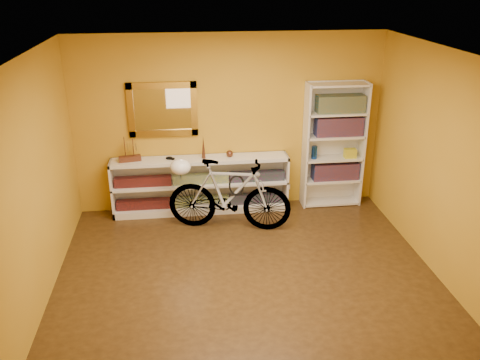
{
  "coord_description": "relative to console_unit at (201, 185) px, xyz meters",
  "views": [
    {
      "loc": [
        -0.7,
        -4.99,
        3.38
      ],
      "look_at": [
        0.0,
        0.7,
        0.95
      ],
      "focal_mm": 37.27,
      "sensor_mm": 36.0,
      "label": 1
    }
  ],
  "objects": [
    {
      "name": "u_lock",
      "position": [
        0.47,
        -0.62,
        0.24
      ],
      "size": [
        0.22,
        0.02,
        0.22
      ],
      "primitive_type": "torus",
      "rotation": [
        1.57,
        0.0,
        0.0
      ],
      "color": "black",
      "rests_on": "bicycle"
    },
    {
      "name": "red_tin",
      "position": [
        1.8,
        0.06,
        1.12
      ],
      "size": [
        0.14,
        0.14,
        0.17
      ],
      "primitive_type": "cube",
      "rotation": [
        0.0,
        0.0,
        -0.07
      ],
      "color": "maroon",
      "rests_on": "bookcase"
    },
    {
      "name": "book_row_c",
      "position": [
        2.05,
        0.03,
        1.16
      ],
      "size": [
        0.7,
        0.22,
        0.25
      ],
      "primitive_type": "cube",
      "color": "#1B515F",
      "rests_on": "bookcase"
    },
    {
      "name": "bronze_ornament",
      "position": [
        0.05,
        0.0,
        0.59
      ],
      "size": [
        0.06,
        0.06,
        0.34
      ],
      "primitive_type": "cone",
      "color": "#502A1B",
      "rests_on": "console_unit"
    },
    {
      "name": "ceiling",
      "position": [
        0.45,
        -1.81,
        2.18
      ],
      "size": [
        4.5,
        4.0,
        0.01
      ],
      "primitive_type": "cube",
      "color": "silver",
      "rests_on": "ground"
    },
    {
      "name": "yellow_bag",
      "position": [
        2.25,
        -0.01,
        0.41
      ],
      "size": [
        0.17,
        0.12,
        0.14
      ],
      "primitive_type": "cube",
      "rotation": [
        0.0,
        0.0,
        -0.0
      ],
      "color": "gold",
      "rests_on": "bookcase"
    },
    {
      "name": "model_ship",
      "position": [
        -1.0,
        0.0,
        0.61
      ],
      "size": [
        0.33,
        0.17,
        0.37
      ],
      "primitive_type": null,
      "rotation": [
        0.0,
        0.0,
        0.18
      ],
      "color": "#431F12",
      "rests_on": "console_unit"
    },
    {
      "name": "gilt_mirror",
      "position": [
        -0.5,
        0.15,
        1.12
      ],
      "size": [
        0.98,
        0.06,
        0.78
      ],
      "primitive_type": "cube",
      "color": "olive",
      "rests_on": "back_wall"
    },
    {
      "name": "right_wall",
      "position": [
        2.71,
        -1.81,
        0.88
      ],
      "size": [
        0.01,
        4.0,
        2.6
      ],
      "primitive_type": "cube",
      "color": "#BB871C",
      "rests_on": "ground"
    },
    {
      "name": "decorative_orb",
      "position": [
        0.44,
        0.0,
        0.48
      ],
      "size": [
        0.1,
        0.1,
        0.1
      ],
      "primitive_type": "sphere",
      "color": "#502A1B",
      "rests_on": "console_unit"
    },
    {
      "name": "bookcase",
      "position": [
        2.0,
        0.03,
        0.52
      ],
      "size": [
        0.9,
        0.3,
        1.9
      ],
      "primitive_type": null,
      "color": "silver",
      "rests_on": "floor"
    },
    {
      "name": "toy_car",
      "position": [
        -0.43,
        0.0,
        0.43
      ],
      "size": [
        0.0,
        0.0,
        0.0
      ],
      "primitive_type": "imported",
      "rotation": [
        0.0,
        0.0,
        1.21
      ],
      "color": "black",
      "rests_on": "console_unit"
    },
    {
      "name": "bicycle",
      "position": [
        0.37,
        -0.6,
        0.09
      ],
      "size": [
        0.83,
        1.8,
        1.03
      ],
      "primitive_type": "imported",
      "rotation": [
        0.0,
        0.0,
        1.35
      ],
      "color": "silver",
      "rests_on": "floor"
    },
    {
      "name": "left_wall",
      "position": [
        -1.8,
        -1.81,
        0.88
      ],
      "size": [
        0.01,
        4.0,
        2.6
      ],
      "primitive_type": "cube",
      "color": "#BB871C",
      "rests_on": "ground"
    },
    {
      "name": "travel_mug",
      "position": [
        1.71,
        0.01,
        0.44
      ],
      "size": [
        0.09,
        0.09,
        0.19
      ],
      "primitive_type": "cylinder",
      "color": "#153D95",
      "rests_on": "bookcase"
    },
    {
      "name": "cd_row_lower",
      "position": [
        0.0,
        -0.02,
        -0.26
      ],
      "size": [
        2.5,
        0.13,
        0.14
      ],
      "primitive_type": "cube",
      "color": "black",
      "rests_on": "console_unit"
    },
    {
      "name": "book_row_a",
      "position": [
        2.05,
        0.03,
        0.12
      ],
      "size": [
        0.7,
        0.22,
        0.26
      ],
      "primitive_type": "cube",
      "color": "maroon",
      "rests_on": "bookcase"
    },
    {
      "name": "cd_row_upper",
      "position": [
        0.0,
        -0.02,
        0.11
      ],
      "size": [
        2.5,
        0.13,
        0.14
      ],
      "primitive_type": "cube",
      "color": "navy",
      "rests_on": "console_unit"
    },
    {
      "name": "console_unit",
      "position": [
        0.0,
        0.0,
        0.0
      ],
      "size": [
        2.6,
        0.35,
        0.85
      ],
      "primitive_type": null,
      "color": "silver",
      "rests_on": "floor"
    },
    {
      "name": "helmet",
      "position": [
        -0.29,
        -0.45,
        0.48
      ],
      "size": [
        0.29,
        0.27,
        0.22
      ],
      "primitive_type": "ellipsoid",
      "color": "white",
      "rests_on": "bicycle"
    },
    {
      "name": "wall_socket",
      "position": [
        1.35,
        0.17,
        -0.17
      ],
      "size": [
        0.09,
        0.02,
        0.09
      ],
      "primitive_type": "cube",
      "color": "silver",
      "rests_on": "back_wall"
    },
    {
      "name": "book_row_b",
      "position": [
        2.05,
        0.03,
        0.83
      ],
      "size": [
        0.7,
        0.22,
        0.28
      ],
      "primitive_type": "cube",
      "color": "maroon",
      "rests_on": "bookcase"
    },
    {
      "name": "back_wall",
      "position": [
        0.45,
        0.19,
        0.88
      ],
      "size": [
        4.5,
        0.01,
        2.6
      ],
      "primitive_type": "cube",
      "color": "#BB871C",
      "rests_on": "ground"
    },
    {
      "name": "floor",
      "position": [
        0.45,
        -1.81,
        -0.43
      ],
      "size": [
        4.5,
        4.0,
        0.01
      ],
      "primitive_type": "cube",
      "color": "#33200E",
      "rests_on": "ground"
    }
  ]
}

